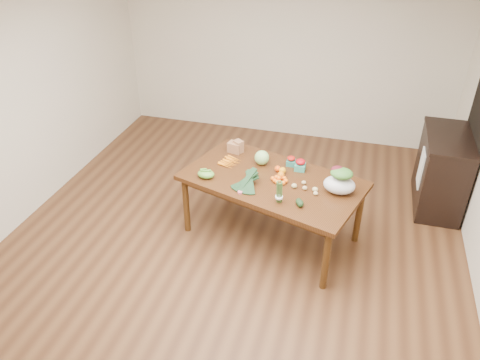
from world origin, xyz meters
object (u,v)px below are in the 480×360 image
(kale_bunch, at_px, (245,182))
(salad_bag, at_px, (340,182))
(dining_table, at_px, (271,208))
(mandarin_cluster, at_px, (279,179))
(cabbage, at_px, (262,158))
(asparagus_bundle, at_px, (279,192))
(cabinet, at_px, (442,171))
(paper_bag, at_px, (235,146))

(kale_bunch, xyz_separation_m, salad_bag, (0.92, 0.19, 0.04))
(dining_table, height_order, salad_bag, salad_bag)
(mandarin_cluster, bearing_deg, dining_table, 151.17)
(dining_table, height_order, cabbage, cabbage)
(mandarin_cluster, bearing_deg, asparagus_bundle, -78.25)
(cabbage, bearing_deg, cabinet, 23.70)
(cabinet, bearing_deg, paper_bag, -163.74)
(kale_bunch, distance_m, asparagus_bundle, 0.41)
(cabinet, distance_m, asparagus_bundle, 2.34)
(asparagus_bundle, bearing_deg, dining_table, 127.57)
(mandarin_cluster, relative_size, salad_bag, 0.56)
(cabbage, xyz_separation_m, mandarin_cluster, (0.26, -0.32, -0.04))
(mandarin_cluster, bearing_deg, kale_bunch, -144.93)
(cabbage, bearing_deg, mandarin_cluster, -50.90)
(cabinet, relative_size, cabbage, 6.28)
(dining_table, relative_size, cabbage, 11.43)
(asparagus_bundle, bearing_deg, paper_bag, 145.81)
(cabinet, xyz_separation_m, mandarin_cluster, (-1.76, -1.21, 0.32))
(cabbage, relative_size, kale_bunch, 0.41)
(kale_bunch, bearing_deg, mandarin_cluster, 52.23)
(paper_bag, xyz_separation_m, salad_bag, (1.25, -0.54, 0.05))
(paper_bag, height_order, cabbage, cabbage)
(cabbage, bearing_deg, kale_bunch, -94.80)
(paper_bag, height_order, kale_bunch, kale_bunch)
(mandarin_cluster, distance_m, salad_bag, 0.63)
(cabbage, distance_m, asparagus_bundle, 0.76)
(salad_bag, bearing_deg, asparagus_bundle, -148.07)
(cabinet, height_order, kale_bunch, cabinet)
(paper_bag, height_order, salad_bag, salad_bag)
(paper_bag, bearing_deg, dining_table, -40.53)
(mandarin_cluster, xyz_separation_m, salad_bag, (0.62, -0.03, 0.09))
(dining_table, distance_m, salad_bag, 0.86)
(kale_bunch, xyz_separation_m, asparagus_bundle, (0.38, -0.15, 0.05))
(cabinet, xyz_separation_m, cabbage, (-2.02, -0.89, 0.36))
(cabinet, height_order, mandarin_cluster, cabinet)
(cabbage, distance_m, salad_bag, 0.95)
(mandarin_cluster, xyz_separation_m, kale_bunch, (-0.30, -0.21, 0.04))
(cabbage, bearing_deg, asparagus_bundle, -63.88)
(cabinet, distance_m, kale_bunch, 2.54)
(cabbage, relative_size, salad_bag, 0.51)
(dining_table, height_order, asparagus_bundle, asparagus_bundle)
(cabbage, height_order, salad_bag, salad_bag)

